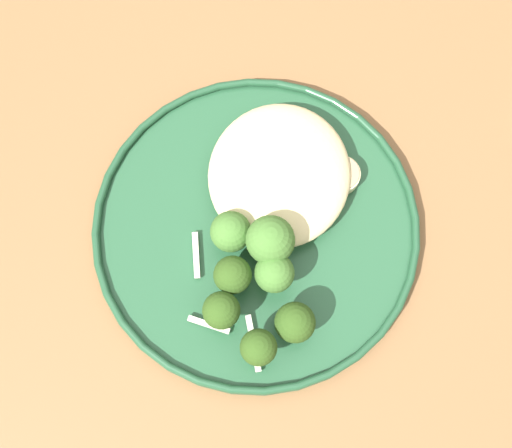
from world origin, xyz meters
The scene contains 19 objects.
ground centered at (0.00, 0.00, 0.00)m, with size 6.00×6.00×0.00m, color #2D2B28.
wooden_dining_table centered at (0.00, 0.00, 0.66)m, with size 1.40×1.00×0.74m.
dinner_plate centered at (-0.03, 0.01, 0.75)m, with size 0.29×0.29×0.02m.
noodle_bed centered at (0.02, -0.01, 0.77)m, with size 0.14×0.13×0.03m.
seared_scallop_rear_pale centered at (0.03, -0.01, 0.76)m, with size 0.02×0.02×0.01m.
seared_scallop_on_noodles centered at (0.03, -0.06, 0.76)m, with size 0.03×0.03×0.01m.
seared_scallop_half_hidden centered at (0.05, 0.00, 0.76)m, with size 0.03×0.03×0.01m.
seared_scallop_left_edge centered at (-0.02, 0.01, 0.76)m, with size 0.02×0.02×0.01m.
seared_scallop_large_seared centered at (0.03, -0.03, 0.76)m, with size 0.02×0.02×0.02m.
broccoli_floret_near_rim centered at (-0.11, -0.04, 0.78)m, with size 0.03×0.03×0.05m.
broccoli_floret_center_pile centered at (-0.05, -0.01, 0.79)m, with size 0.04×0.04×0.06m.
broccoli_floret_rear_charred centered at (-0.08, 0.02, 0.78)m, with size 0.03×0.03×0.05m.
broccoli_floret_left_leaning centered at (-0.14, -0.01, 0.78)m, with size 0.03×0.03×0.05m.
broccoli_floret_small_sprig centered at (-0.05, 0.03, 0.78)m, with size 0.04×0.04×0.05m.
broccoli_floret_beside_noodles centered at (-0.11, 0.02, 0.78)m, with size 0.03×0.03×0.05m.
broccoli_floret_tall_stalk centered at (-0.08, -0.02, 0.78)m, with size 0.03×0.03×0.05m.
onion_sliver_pale_crescent centered at (-0.13, -0.01, 0.75)m, with size 0.05×0.01×0.00m, color silver.
onion_sliver_short_strip centered at (-0.12, 0.03, 0.75)m, with size 0.04×0.01×0.00m, color silver.
onion_sliver_curled_piece centered at (-0.06, 0.05, 0.75)m, with size 0.04×0.01×0.00m, color silver.
Camera 1 is at (-0.20, -0.02, 1.32)m, focal length 47.36 mm.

